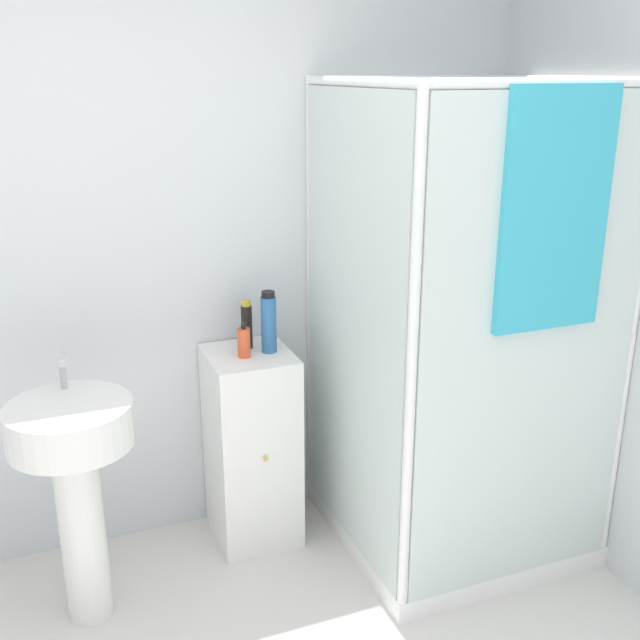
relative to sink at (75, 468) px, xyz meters
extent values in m
cube|color=silver|center=(0.33, 0.49, 0.63)|extent=(6.40, 0.06, 2.50)
cube|color=white|center=(1.52, -0.02, -0.57)|extent=(0.96, 0.96, 0.09)
cylinder|color=white|center=(1.99, 0.44, 0.35)|extent=(0.04, 0.04, 1.93)
cylinder|color=white|center=(1.06, 0.44, 0.35)|extent=(0.04, 0.04, 1.93)
cylinder|color=white|center=(1.99, -0.48, 0.35)|extent=(0.04, 0.04, 1.93)
cylinder|color=white|center=(1.06, -0.48, 0.35)|extent=(0.04, 0.04, 1.93)
cylinder|color=white|center=(1.52, -0.48, 1.29)|extent=(0.92, 0.04, 0.04)
cylinder|color=white|center=(1.52, 0.44, 1.29)|extent=(0.92, 0.04, 0.04)
cylinder|color=white|center=(1.06, -0.02, 1.29)|extent=(0.04, 0.92, 0.04)
cylinder|color=white|center=(1.99, -0.02, 1.29)|extent=(0.04, 0.92, 0.04)
cube|color=silver|center=(1.52, -0.49, 0.38)|extent=(0.89, 0.01, 1.80)
cube|color=silver|center=(1.05, -0.02, 0.38)|extent=(0.01, 0.89, 1.80)
cylinder|color=#B7BABF|center=(1.76, 0.38, 0.20)|extent=(0.02, 0.02, 1.45)
cylinder|color=#B7BABF|center=(1.76, 0.33, 0.94)|extent=(0.07, 0.07, 0.04)
cube|color=#38ADC6|center=(1.56, -0.51, 0.89)|extent=(0.41, 0.03, 0.80)
cube|color=white|center=(0.72, 0.27, -0.19)|extent=(0.34, 0.37, 0.85)
sphere|color=gold|center=(0.72, 0.07, -0.15)|extent=(0.02, 0.02, 0.02)
cylinder|color=white|center=(0.00, 0.00, -0.26)|extent=(0.16, 0.16, 0.71)
cylinder|color=white|center=(0.00, 0.00, 0.17)|extent=(0.44, 0.44, 0.15)
cylinder|color=#B7BABF|center=(0.00, 0.15, 0.31)|extent=(0.02, 0.02, 0.13)
cube|color=#B7BABF|center=(0.00, 0.12, 0.37)|extent=(0.02, 0.07, 0.02)
cylinder|color=#E5562D|center=(0.70, 0.24, 0.30)|extent=(0.05, 0.05, 0.12)
cylinder|color=black|center=(0.70, 0.24, 0.37)|extent=(0.02, 0.02, 0.02)
cube|color=black|center=(0.70, 0.23, 0.38)|extent=(0.01, 0.03, 0.01)
cylinder|color=black|center=(0.74, 0.34, 0.33)|extent=(0.05, 0.05, 0.18)
cylinder|color=gold|center=(0.74, 0.34, 0.43)|extent=(0.04, 0.04, 0.02)
cylinder|color=#2D66A3|center=(0.81, 0.26, 0.35)|extent=(0.06, 0.06, 0.23)
cylinder|color=black|center=(0.81, 0.26, 0.48)|extent=(0.05, 0.05, 0.02)
camera|label=1|loc=(-0.06, -2.49, 1.33)|focal=42.00mm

